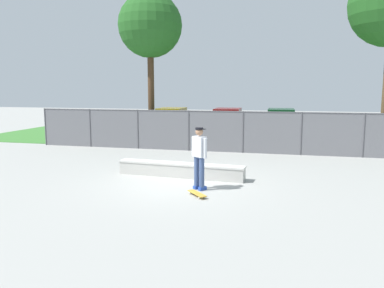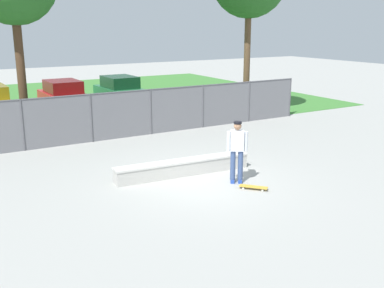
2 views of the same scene
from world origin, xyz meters
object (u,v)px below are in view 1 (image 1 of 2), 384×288
object	(u,v)px
skateboarder	(199,155)
car_yellow	(171,121)
tree_near_left	(150,26)
car_green	(281,122)
skateboard	(197,194)
concrete_ledge	(180,170)
car_red	(227,121)

from	to	relation	value
skateboarder	car_yellow	size ratio (longest dim) A/B	0.43
tree_near_left	car_green	distance (m)	10.24
car_yellow	skateboard	bearing A→B (deg)	-70.42
skateboarder	car_green	distance (m)	14.20
concrete_ledge	skateboarder	bearing A→B (deg)	-55.78
car_green	skateboard	bearing A→B (deg)	-97.68
skateboard	tree_near_left	world-z (taller)	tree_near_left
concrete_ledge	car_red	world-z (taller)	car_red
tree_near_left	car_green	size ratio (longest dim) A/B	1.80
skateboard	car_red	world-z (taller)	car_red
concrete_ledge	tree_near_left	world-z (taller)	tree_near_left
skateboard	car_yellow	world-z (taller)	car_yellow
concrete_ledge	car_yellow	world-z (taller)	car_yellow
car_yellow	car_green	distance (m)	7.04
skateboarder	tree_near_left	world-z (taller)	tree_near_left
car_yellow	car_red	distance (m)	3.69
tree_near_left	car_yellow	bearing A→B (deg)	96.38
skateboarder	car_red	xyz separation A→B (m)	(-1.24, 13.68, -0.19)
skateboarder	car_green	bearing A→B (deg)	81.57
skateboard	skateboarder	bearing A→B (deg)	97.91
tree_near_left	car_yellow	distance (m)	7.56
concrete_ledge	skateboarder	xyz separation A→B (m)	(0.97, -1.43, 0.79)
skateboarder	tree_near_left	xyz separation A→B (m)	(-4.31, 7.93, 4.96)
skateboarder	car_green	size ratio (longest dim) A/B	0.43
skateboarder	car_red	size ratio (longest dim) A/B	0.43
tree_near_left	skateboard	bearing A→B (deg)	-62.93
concrete_ledge	tree_near_left	xyz separation A→B (m)	(-3.34, 6.50, 5.74)
skateboard	tree_near_left	size ratio (longest dim) A/B	0.10
car_green	car_red	bearing A→B (deg)	-173.75
skateboarder	car_yellow	xyz separation A→B (m)	(-4.93, 13.43, -0.19)
car_yellow	skateboarder	bearing A→B (deg)	-69.86
concrete_ledge	skateboard	size ratio (longest dim) A/B	5.98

